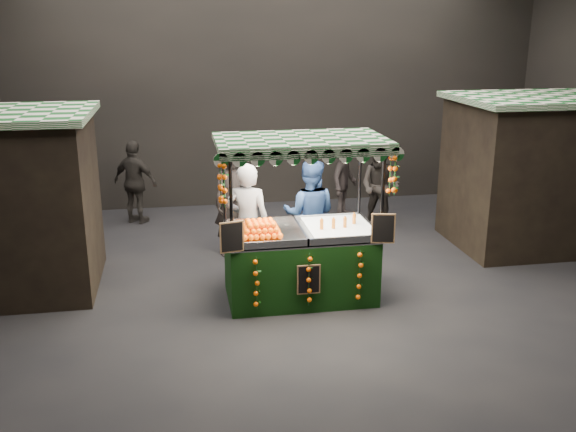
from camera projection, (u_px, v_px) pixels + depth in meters
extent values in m
plane|color=black|center=(307.00, 294.00, 9.26)|extent=(12.00, 12.00, 0.00)
cube|color=black|center=(259.00, 87.00, 13.25)|extent=(12.00, 0.10, 5.00)
cube|color=black|center=(481.00, 242.00, 3.82)|extent=(12.00, 0.10, 5.00)
cube|color=black|center=(539.00, 174.00, 11.05)|extent=(2.80, 2.00, 2.50)
cube|color=#12521B|center=(547.00, 99.00, 10.68)|extent=(3.00, 2.20, 0.10)
cube|color=black|center=(300.00, 267.00, 9.01)|extent=(2.04, 1.11, 0.93)
cube|color=#B1B4B8|center=(300.00, 234.00, 8.88)|extent=(2.04, 1.11, 0.04)
cylinder|color=black|center=(232.00, 239.00, 8.16)|extent=(0.05, 0.05, 2.23)
cylinder|color=black|center=(381.00, 231.00, 8.50)|extent=(0.05, 0.05, 2.23)
cylinder|color=black|center=(225.00, 216.00, 9.16)|extent=(0.05, 0.05, 2.23)
cylinder|color=black|center=(359.00, 209.00, 9.49)|extent=(0.05, 0.05, 2.23)
cube|color=#12521B|center=(301.00, 140.00, 8.49)|extent=(2.27, 1.34, 0.07)
cube|color=silver|center=(339.00, 228.00, 8.95)|extent=(0.91, 1.00, 0.07)
cube|color=black|center=(232.00, 237.00, 8.09)|extent=(0.31, 0.09, 0.41)
cube|color=black|center=(383.00, 228.00, 8.43)|extent=(0.31, 0.09, 0.41)
cube|color=black|center=(309.00, 279.00, 8.44)|extent=(0.32, 0.02, 0.41)
imported|color=gray|center=(248.00, 223.00, 9.48)|extent=(0.77, 0.62, 1.82)
imported|color=navy|center=(310.00, 214.00, 10.03)|extent=(1.02, 0.90, 1.76)
imported|color=#2C2523|center=(233.00, 203.00, 10.61)|extent=(0.74, 0.58, 1.80)
imported|color=#2E2926|center=(380.00, 187.00, 12.04)|extent=(0.99, 0.97, 1.61)
imported|color=#2E2A25|center=(135.00, 182.00, 12.34)|extent=(1.02, 0.84, 1.62)
imported|color=#292321|center=(346.00, 177.00, 12.87)|extent=(1.06, 1.17, 1.57)
imported|color=black|center=(9.00, 201.00, 10.47)|extent=(1.12, 1.04, 1.93)
imported|color=#2D2824|center=(479.00, 170.00, 13.26)|extent=(0.77, 1.62, 1.67)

